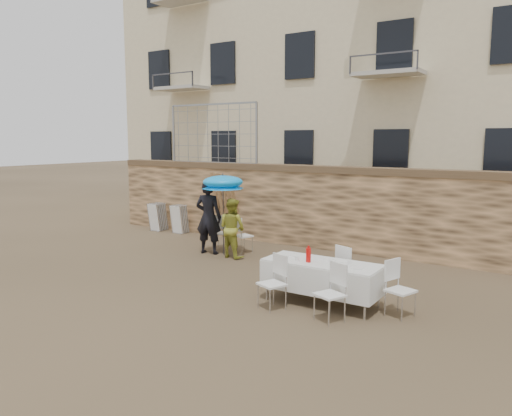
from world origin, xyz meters
The scene contains 18 objects.
ground centered at (0.00, 0.00, 0.00)m, with size 80.00×80.00×0.00m, color brown.
stone_wall centered at (0.00, 5.00, 1.10)m, with size 13.00×0.50×2.20m, color #936F49.
apartment_building centered at (0.00, 12.00, 7.50)m, with size 20.00×8.00×15.00m, color beige.
chain_link_fence centered at (-3.00, 5.00, 3.10)m, with size 3.20×0.06×1.80m, color gray, non-canonical shape.
man_suit centered at (-1.42, 2.75, 0.96)m, with size 0.70×0.46×1.92m, color black.
woman_dress centered at (-0.67, 2.75, 0.75)m, with size 0.73×0.57×1.50m, color #D0D240.
umbrella centered at (-1.02, 2.85, 1.82)m, with size 1.07×1.07×1.93m.
couple_chair_left centered at (-1.42, 3.30, 0.48)m, with size 0.48×0.48×0.96m, color white, non-canonical shape.
couple_chair_right centered at (-0.72, 3.30, 0.48)m, with size 0.48×0.48×0.96m, color white, non-canonical shape.
banquet_table centered at (2.77, 0.74, 0.73)m, with size 2.10×0.85×0.78m.
soda_bottle centered at (2.57, 0.59, 0.91)m, with size 0.09×0.09×0.26m, color red.
table_chair_front_left centered at (2.17, -0.01, 0.48)m, with size 0.48×0.48×0.96m, color white, non-canonical shape.
table_chair_front_right centered at (3.27, -0.01, 0.48)m, with size 0.48×0.48×0.96m, color white, non-canonical shape.
table_chair_back centered at (2.97, 1.54, 0.48)m, with size 0.48×0.48×0.96m, color white, non-canonical shape.
table_chair_side centered at (4.17, 0.84, 0.48)m, with size 0.48×0.48×0.96m, color white, non-canonical shape.
chair_stack_left centered at (-4.83, 4.60, 0.46)m, with size 0.46×0.55×0.92m, color white, non-canonical shape.
chair_stack_right centered at (-3.93, 4.60, 0.46)m, with size 0.46×0.47×0.92m, color white, non-canonical shape.
wood_planks centered at (-2.33, 4.67, 1.00)m, with size 0.70×0.20×2.00m, color #A37749, non-canonical shape.
Camera 1 is at (6.53, -7.23, 2.98)m, focal length 35.00 mm.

